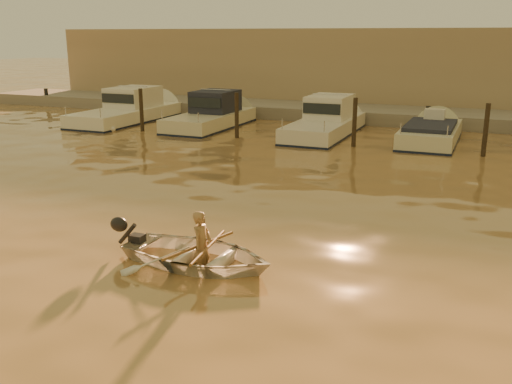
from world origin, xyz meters
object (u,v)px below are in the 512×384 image
at_px(waterfront_building, 410,70).
at_px(dinghy, 198,255).
at_px(moored_boat_0, 126,110).
at_px(moored_boat_3, 430,137).
at_px(moored_boat_2, 325,122).
at_px(moored_boat_1, 210,115).
at_px(person, 202,246).

bearing_deg(waterfront_building, dinghy, -90.25).
height_order(moored_boat_0, moored_boat_3, moored_boat_0).
xyz_separation_m(moored_boat_2, waterfront_building, (2.07, 11.00, 1.77)).
bearing_deg(moored_boat_1, moored_boat_2, 0.00).
bearing_deg(moored_boat_1, waterfront_building, 54.08).
distance_m(moored_boat_0, moored_boat_1, 4.98).
xyz_separation_m(person, moored_boat_3, (2.62, 15.75, -0.19)).
distance_m(person, moored_boat_3, 15.97).
relative_size(person, waterfront_building, 0.03).
bearing_deg(moored_boat_3, dinghy, -99.79).
relative_size(person, moored_boat_0, 0.18).
xyz_separation_m(person, moored_boat_1, (-7.95, 15.75, 0.21)).
bearing_deg(moored_boat_2, moored_boat_0, 180.00).
xyz_separation_m(person, waterfront_building, (0.02, 26.75, 1.98)).
bearing_deg(moored_boat_0, moored_boat_1, 0.00).
distance_m(dinghy, waterfront_building, 26.84).
xyz_separation_m(moored_boat_0, moored_boat_3, (15.56, 0.00, -0.40)).
bearing_deg(dinghy, moored_boat_3, -7.37).
bearing_deg(moored_boat_0, moored_boat_3, 0.00).
relative_size(dinghy, moored_boat_1, 0.46).
bearing_deg(dinghy, moored_boat_0, 41.61).
xyz_separation_m(person, moored_boat_0, (-12.94, 15.75, 0.21)).
xyz_separation_m(moored_boat_3, waterfront_building, (-2.60, 11.00, 2.17)).
bearing_deg(person, moored_boat_0, 41.82).
bearing_deg(person, dinghy, 90.00).
distance_m(dinghy, moored_boat_0, 20.32).
distance_m(moored_boat_0, waterfront_building, 17.09).
bearing_deg(moored_boat_1, person, -63.21).
bearing_deg(moored_boat_3, waterfront_building, 103.31).
height_order(dinghy, moored_boat_3, moored_boat_3).
distance_m(moored_boat_2, waterfront_building, 11.33).
relative_size(moored_boat_3, waterfront_building, 0.14).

